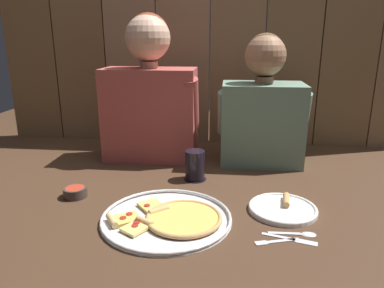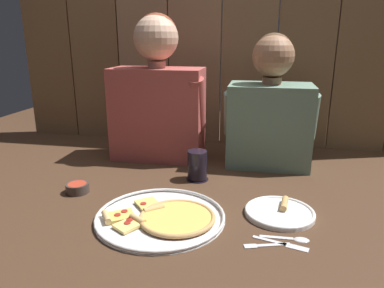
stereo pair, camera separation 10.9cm
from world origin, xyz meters
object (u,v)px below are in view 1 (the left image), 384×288
at_px(dinner_plate, 283,208).
at_px(dipping_bowl, 76,191).
at_px(pizza_tray, 170,218).
at_px(drinking_glass, 195,165).
at_px(diner_right, 263,108).
at_px(diner_left, 150,94).

bearing_deg(dinner_plate, dipping_bowl, 176.82).
distance_m(pizza_tray, drinking_glass, 0.35).
distance_m(dinner_plate, diner_right, 0.55).
distance_m(dinner_plate, dipping_bowl, 0.72).
bearing_deg(pizza_tray, diner_right, 61.47).
bearing_deg(pizza_tray, diner_left, 107.39).
relative_size(drinking_glass, dipping_bowl, 1.42).
xyz_separation_m(dipping_bowl, diner_right, (0.69, 0.45, 0.23)).
relative_size(dipping_bowl, diner_right, 0.15).
relative_size(pizza_tray, diner_right, 0.72).
height_order(dinner_plate, dipping_bowl, same).
bearing_deg(pizza_tray, dipping_bowl, 158.94).
height_order(dinner_plate, diner_right, diner_right).
distance_m(drinking_glass, dipping_bowl, 0.46).
bearing_deg(drinking_glass, diner_left, 133.12).
height_order(pizza_tray, dipping_bowl, dipping_bowl).
height_order(dipping_bowl, diner_left, diner_left).
height_order(drinking_glass, diner_right, diner_right).
relative_size(pizza_tray, diner_left, 0.63).
relative_size(dinner_plate, diner_left, 0.34).
height_order(dipping_bowl, diner_right, diner_right).
bearing_deg(diner_left, dipping_bowl, -112.07).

